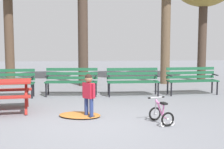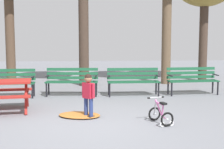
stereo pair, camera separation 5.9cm
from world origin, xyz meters
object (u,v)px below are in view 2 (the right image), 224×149
park_bench_left (72,79)px  kids_bicycle (161,114)px  park_bench_far_left (8,81)px  park_bench_right (133,79)px  child_standing (88,93)px  park_bench_far_right (192,78)px

park_bench_left → kids_bicycle: bearing=-59.6°
park_bench_far_left → park_bench_right: size_ratio=1.00×
kids_bicycle → child_standing: bearing=159.9°
park_bench_far_left → child_standing: bearing=-48.4°
park_bench_right → park_bench_far_right: 1.90m
park_bench_left → kids_bicycle: park_bench_left is taller
park_bench_far_left → park_bench_left: same height
park_bench_far_left → child_standing: (2.43, -2.73, 0.08)m
park_bench_far_right → kids_bicycle: bearing=-116.9°
park_bench_far_left → child_standing: size_ratio=1.61×
child_standing → kids_bicycle: size_ratio=1.61×
child_standing → kids_bicycle: child_standing is taller
park_bench_far_right → child_standing: bearing=-138.5°
park_bench_far_left → kids_bicycle: 5.15m
park_bench_far_left → park_bench_far_right: (5.70, 0.16, 0.00)m
park_bench_far_left → park_bench_right: (3.80, 0.07, 0.00)m
park_bench_far_right → child_standing: size_ratio=1.62×
park_bench_left → child_standing: size_ratio=1.62×
park_bench_right → child_standing: bearing=-116.1°
park_bench_far_left → park_bench_far_right: same height
park_bench_right → child_standing: child_standing is taller
park_bench_far_right → child_standing: 4.36m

